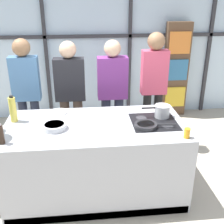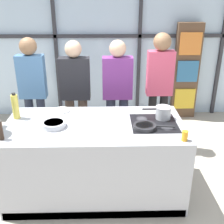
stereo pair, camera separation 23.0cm
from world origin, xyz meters
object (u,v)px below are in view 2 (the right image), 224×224
(spectator_far_left, at_px, (33,88))
(juice_glass_near, at_px, (185,136))
(white_plate, at_px, (61,110))
(mixing_bowl, at_px, (54,124))
(frying_pan, at_px, (145,126))
(oil_bottle, at_px, (15,106))
(spectator_far_right, at_px, (159,84))
(spectator_center_right, at_px, (117,90))
(pepper_grinder, at_px, (0,130))
(saucepan, at_px, (163,112))
(spectator_center_left, at_px, (75,91))

(spectator_far_left, distance_m, juice_glass_near, 2.33)
(white_plate, distance_m, mixing_bowl, 0.45)
(spectator_far_left, distance_m, frying_pan, 1.87)
(oil_bottle, bearing_deg, frying_pan, -11.63)
(spectator_far_right, height_order, white_plate, spectator_far_right)
(spectator_far_left, height_order, oil_bottle, spectator_far_left)
(spectator_far_left, xyz_separation_m, mixing_bowl, (0.47, -1.09, -0.06))
(spectator_far_left, xyz_separation_m, spectator_far_right, (1.84, 0.00, 0.05))
(spectator_center_right, distance_m, mixing_bowl, 1.32)
(spectator_far_right, xyz_separation_m, frying_pan, (-0.36, -1.15, -0.12))
(pepper_grinder, height_order, juice_glass_near, pepper_grinder)
(spectator_center_right, relative_size, saucepan, 4.97)
(frying_pan, bearing_deg, spectator_far_right, 72.75)
(oil_bottle, height_order, pepper_grinder, oil_bottle)
(frying_pan, distance_m, mixing_bowl, 1.01)
(spectator_far_right, height_order, mixing_bowl, spectator_far_right)
(mixing_bowl, distance_m, oil_bottle, 0.55)
(spectator_far_right, bearing_deg, juice_glass_near, 90.08)
(spectator_far_left, xyz_separation_m, white_plate, (0.49, -0.64, -0.09))
(spectator_center_left, xyz_separation_m, oil_bottle, (-0.61, -0.84, 0.10))
(saucepan, relative_size, mixing_bowl, 1.29)
(spectator_center_left, xyz_separation_m, spectator_center_right, (0.61, 0.00, 0.00))
(spectator_far_left, bearing_deg, spectator_far_right, -180.00)
(oil_bottle, relative_size, pepper_grinder, 1.41)
(pepper_grinder, bearing_deg, juice_glass_near, -2.24)
(spectator_center_left, xyz_separation_m, juice_glass_near, (1.23, -1.43, 0.01))
(frying_pan, relative_size, oil_bottle, 1.44)
(spectator_center_left, relative_size, pepper_grinder, 7.53)
(spectator_center_right, relative_size, juice_glass_near, 15.80)
(spectator_center_left, relative_size, mixing_bowl, 6.42)
(spectator_far_right, bearing_deg, oil_bottle, 24.57)
(white_plate, height_order, mixing_bowl, mixing_bowl)
(frying_pan, height_order, juice_glass_near, juice_glass_near)
(frying_pan, distance_m, juice_glass_near, 0.46)
(spectator_far_right, relative_size, saucepan, 5.25)
(spectator_center_left, bearing_deg, spectator_far_left, 0.00)
(spectator_far_left, height_order, saucepan, spectator_far_left)
(spectator_center_left, bearing_deg, oil_bottle, 53.85)
(spectator_center_left, distance_m, saucepan, 1.42)
(juice_glass_near, bearing_deg, pepper_grinder, 177.76)
(juice_glass_near, bearing_deg, spectator_far_right, 90.08)
(spectator_far_left, bearing_deg, pepper_grinder, 89.49)
(saucepan, height_order, oil_bottle, oil_bottle)
(white_plate, relative_size, mixing_bowl, 0.88)
(spectator_center_right, bearing_deg, mixing_bowl, 55.44)
(spectator_center_right, relative_size, pepper_grinder, 7.55)
(mixing_bowl, height_order, juice_glass_near, juice_glass_near)
(spectator_center_right, distance_m, juice_glass_near, 1.55)
(white_plate, bearing_deg, pepper_grinder, -124.86)
(spectator_center_right, distance_m, pepper_grinder, 1.84)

